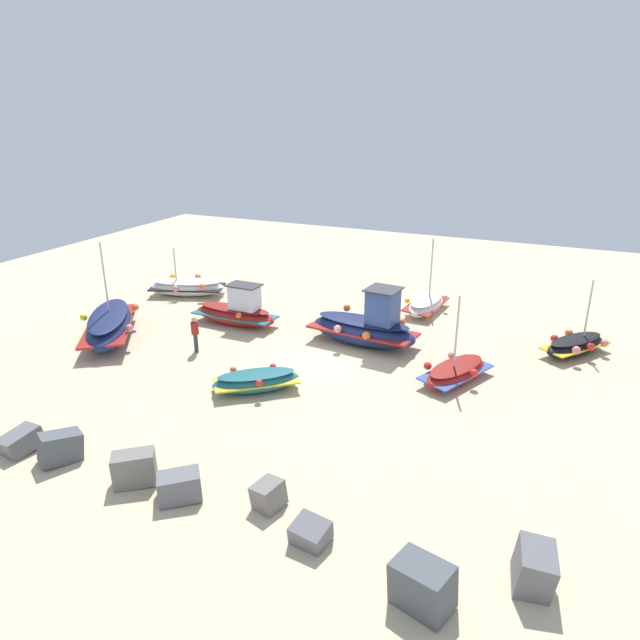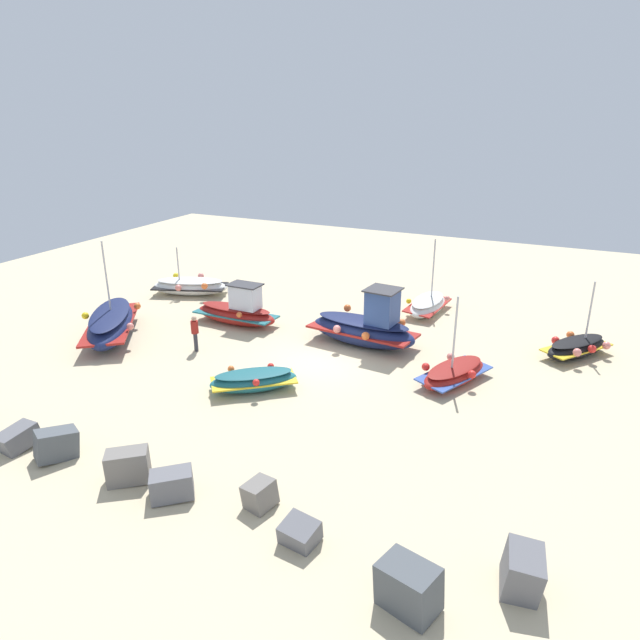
# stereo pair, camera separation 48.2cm
# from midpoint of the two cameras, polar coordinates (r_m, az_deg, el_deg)

# --- Properties ---
(ground_plane) EXTENTS (52.65, 52.65, 0.00)m
(ground_plane) POSITION_cam_midpoint_polar(r_m,az_deg,el_deg) (23.77, 0.63, -4.17)
(ground_plane) COLOR beige
(fishing_boat_0) EXTENTS (4.32, 1.91, 2.11)m
(fishing_boat_0) POSITION_cam_midpoint_polar(r_m,az_deg,el_deg) (27.82, -7.75, 0.90)
(fishing_boat_0) COLOR maroon
(fishing_boat_0) RESTS_ON ground_plane
(fishing_boat_1) EXTENTS (4.68, 5.58, 4.43)m
(fishing_boat_1) POSITION_cam_midpoint_polar(r_m,az_deg,el_deg) (27.60, -19.71, -0.33)
(fishing_boat_1) COLOR navy
(fishing_boat_1) RESTS_ON ground_plane
(fishing_boat_2) EXTENTS (1.98, 3.68, 3.81)m
(fishing_boat_2) POSITION_cam_midpoint_polar(r_m,az_deg,el_deg) (29.73, 11.18, 1.51)
(fishing_boat_2) COLOR white
(fishing_boat_2) RESTS_ON ground_plane
(fishing_boat_3) EXTENTS (3.32, 3.01, 0.80)m
(fishing_boat_3) POSITION_cam_midpoint_polar(r_m,az_deg,el_deg) (21.42, -6.00, -6.00)
(fishing_boat_3) COLOR #1E6670
(fishing_boat_3) RESTS_ON ground_plane
(fishing_boat_4) EXTENTS (2.89, 3.37, 3.24)m
(fishing_boat_4) POSITION_cam_midpoint_polar(r_m,az_deg,el_deg) (26.52, 24.76, -2.46)
(fishing_boat_4) COLOR black
(fishing_boat_4) RESTS_ON ground_plane
(fishing_boat_5) EXTENTS (2.56, 3.63, 3.54)m
(fishing_boat_5) POSITION_cam_midpoint_polar(r_m,az_deg,el_deg) (22.55, 13.87, -5.16)
(fishing_boat_5) COLOR maroon
(fishing_boat_5) RESTS_ON ground_plane
(fishing_boat_6) EXTENTS (4.49, 2.98, 2.71)m
(fishing_boat_6) POSITION_cam_midpoint_polar(r_m,az_deg,el_deg) (32.84, -12.44, 3.33)
(fishing_boat_6) COLOR white
(fishing_boat_6) RESTS_ON ground_plane
(fishing_boat_7) EXTENTS (5.09, 2.76, 2.78)m
(fishing_boat_7) POSITION_cam_midpoint_polar(r_m,az_deg,el_deg) (25.19, 5.10, -0.72)
(fishing_boat_7) COLOR navy
(fishing_boat_7) RESTS_ON ground_plane
(person_walking) EXTENTS (0.32, 0.32, 1.59)m
(person_walking) POSITION_cam_midpoint_polar(r_m,az_deg,el_deg) (24.98, -11.86, -1.08)
(person_walking) COLOR #2D2D38
(person_walking) RESTS_ON ground_plane
(breakwater_rocks) EXTENTS (19.06, 2.67, 1.26)m
(breakwater_rocks) POSITION_cam_midpoint_polar(r_m,az_deg,el_deg) (16.54, -14.54, -15.35)
(breakwater_rocks) COLOR slate
(breakwater_rocks) RESTS_ON ground_plane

